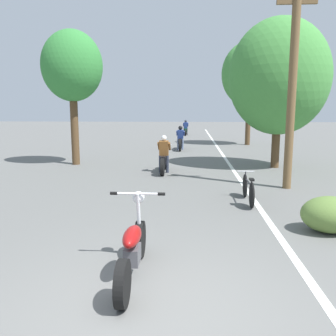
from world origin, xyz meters
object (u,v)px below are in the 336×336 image
roadside_tree_right_near (279,77)px  motorcycle_rider_far (186,129)px  motorcycle_rider_mid (180,141)px  motorcycle_rider_lead (164,159)px  motorcycle_foreground (133,248)px  utility_pole (292,85)px  roadside_tree_left (72,67)px  roadside_tree_right_far (250,74)px  bicycle_parked (248,189)px

roadside_tree_right_near → motorcycle_rider_far: roadside_tree_right_near is taller
motorcycle_rider_mid → motorcycle_rider_lead: bearing=-93.1°
motorcycle_foreground → utility_pole: bearing=58.1°
roadside_tree_right_near → roadside_tree_left: (-8.26, 0.28, 0.46)m
motorcycle_rider_mid → roadside_tree_right_far: bearing=36.0°
roadside_tree_left → motorcycle_rider_far: bearing=75.5°
motorcycle_rider_lead → motorcycle_rider_mid: size_ratio=0.94×
roadside_tree_left → motorcycle_foreground: size_ratio=2.68×
utility_pole → motorcycle_rider_lead: (-3.86, 2.43, -2.49)m
motorcycle_foreground → motorcycle_rider_mid: (0.21, 15.69, 0.10)m
utility_pole → roadside_tree_left: 8.82m
motorcycle_foreground → motorcycle_rider_mid: 15.69m
roadside_tree_right_far → roadside_tree_left: 12.30m
utility_pole → motorcycle_rider_far: size_ratio=2.87×
motorcycle_rider_mid → motorcycle_foreground: bearing=-90.8°
utility_pole → bicycle_parked: bearing=-129.6°
motorcycle_foreground → motorcycle_rider_lead: motorcycle_rider_lead is taller
roadside_tree_left → motorcycle_rider_lead: bearing=-23.3°
roadside_tree_right_far → motorcycle_rider_far: 10.08m
motorcycle_foreground → bicycle_parked: bearing=61.7°
utility_pole → motorcycle_rider_mid: size_ratio=2.71×
roadside_tree_right_near → motorcycle_foreground: roadside_tree_right_near is taller
utility_pole → bicycle_parked: utility_pole is taller
bicycle_parked → roadside_tree_right_near: bearing=70.8°
motorcycle_rider_lead → motorcycle_foreground: bearing=-88.7°
bicycle_parked → motorcycle_rider_mid: bearing=100.1°
roadside_tree_left → motorcycle_foreground: roadside_tree_left is taller
motorcycle_rider_lead → motorcycle_rider_far: motorcycle_rider_lead is taller
utility_pole → motorcycle_rider_mid: (-3.46, 9.79, -2.48)m
bicycle_parked → roadside_tree_right_far: bearing=81.3°
roadside_tree_left → motorcycle_rider_mid: size_ratio=2.56×
roadside_tree_left → motorcycle_rider_far: 17.99m
roadside_tree_left → bicycle_parked: bearing=-42.6°
roadside_tree_right_near → bicycle_parked: bearing=-109.2°
motorcycle_rider_lead → motorcycle_rider_mid: (0.40, 7.36, 0.01)m
roadside_tree_right_far → motorcycle_rider_mid: bearing=-144.0°
roadside_tree_right_near → motorcycle_rider_far: bearing=102.5°
roadside_tree_right_far → motorcycle_rider_far: (-4.16, 8.28, -3.98)m
roadside_tree_right_near → motorcycle_foreground: 11.05m
utility_pole → motorcycle_rider_mid: utility_pole is taller
roadside_tree_right_far → motorcycle_rider_lead: bearing=-114.1°
utility_pole → motorcycle_rider_far: 21.60m
roadside_tree_right_near → roadside_tree_right_far: size_ratio=0.88×
roadside_tree_right_far → utility_pole: bearing=-93.7°
motorcycle_rider_lead → roadside_tree_right_far: bearing=65.9°
roadside_tree_right_far → motorcycle_rider_far: size_ratio=3.22×
roadside_tree_right_near → motorcycle_foreground: bearing=-113.3°
roadside_tree_right_near → motorcycle_foreground: size_ratio=2.83×
utility_pole → roadside_tree_right_far: size_ratio=0.89×
motorcycle_rider_mid → motorcycle_rider_far: motorcycle_rider_mid is taller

